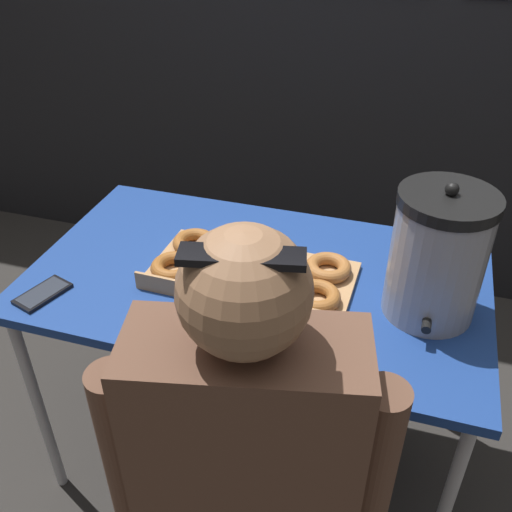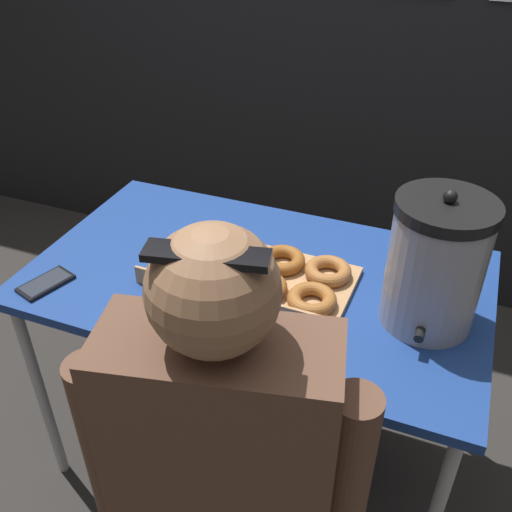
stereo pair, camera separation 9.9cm
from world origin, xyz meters
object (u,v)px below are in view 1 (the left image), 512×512
object	(u,v)px
donut_box	(251,271)
coffee_urn	(437,256)
cell_phone	(43,294)
person_seated	(247,504)

from	to	relation	value
donut_box	coffee_urn	bearing A→B (deg)	1.96
coffee_urn	donut_box	bearing A→B (deg)	-179.65
donut_box	cell_phone	world-z (taller)	donut_box
coffee_urn	cell_phone	bearing A→B (deg)	-166.37
donut_box	cell_phone	distance (m)	0.55
donut_box	cell_phone	xyz separation A→B (m)	(-0.50, -0.23, -0.02)
donut_box	person_seated	bearing A→B (deg)	-71.81
donut_box	coffee_urn	distance (m)	0.48
donut_box	coffee_urn	world-z (taller)	coffee_urn
cell_phone	coffee_urn	bearing A→B (deg)	31.39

